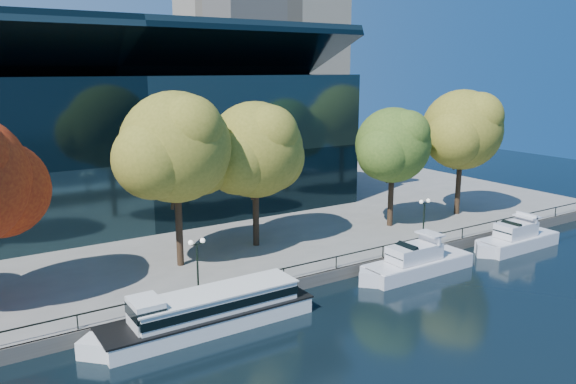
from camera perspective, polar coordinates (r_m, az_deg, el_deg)
ground at (r=40.86m, az=2.06°, el=-11.68°), size 160.00×160.00×0.00m
promenade at (r=72.08m, az=-14.71°, el=-0.94°), size 90.00×67.08×1.00m
railing at (r=42.63m, az=-0.44°, el=-7.80°), size 88.20×0.08×0.99m
convention_building at (r=65.21m, az=-17.15°, el=4.69°), size 50.00×24.57×21.43m
tour_boat at (r=37.72m, az=-8.51°, el=-11.85°), size 15.60×3.48×2.96m
cruiser_near at (r=47.87m, az=12.72°, el=-6.98°), size 11.29×2.91×3.27m
cruiser_far at (r=57.10m, az=22.09°, el=-4.40°), size 10.03×2.78×3.28m
tree_2 at (r=44.74m, az=-11.09°, el=4.26°), size 10.91×8.94×14.05m
tree_3 at (r=49.35m, az=-3.15°, el=4.11°), size 10.57×8.66×12.95m
tree_4 at (r=56.77m, az=10.75°, el=4.54°), size 9.34×7.66×11.99m
tree_5 at (r=63.23m, az=17.40°, el=5.89°), size 10.68×8.76×13.54m
lamp_1 at (r=40.16m, az=-9.22°, el=-6.17°), size 1.26×0.36×4.03m
lamp_2 at (r=52.85m, az=13.68°, el=-1.82°), size 1.26×0.36×4.03m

